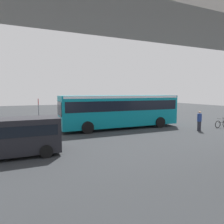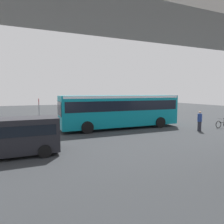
{
  "view_description": "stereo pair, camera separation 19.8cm",
  "coord_description": "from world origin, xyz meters",
  "px_view_note": "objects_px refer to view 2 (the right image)",
  "views": [
    {
      "loc": [
        7.03,
        17.2,
        3.42
      ],
      "look_at": [
        -0.22,
        0.25,
        1.6
      ],
      "focal_mm": 31.44,
      "sensor_mm": 36.0,
      "label": 1
    },
    {
      "loc": [
        6.85,
        17.28,
        3.42
      ],
      "look_at": [
        -0.22,
        0.25,
        1.6
      ],
      "focal_mm": 31.44,
      "sensor_mm": 36.0,
      "label": 2
    }
  ],
  "objects_px": {
    "parked_van": "(12,134)",
    "bicycle_black": "(222,124)",
    "city_bus": "(121,109)",
    "pedestrian": "(200,121)",
    "traffic_sign": "(39,107)"
  },
  "relations": [
    {
      "from": "city_bus",
      "to": "parked_van",
      "type": "relative_size",
      "value": 2.4
    },
    {
      "from": "bicycle_black",
      "to": "traffic_sign",
      "type": "distance_m",
      "value": 18.49
    },
    {
      "from": "pedestrian",
      "to": "traffic_sign",
      "type": "relative_size",
      "value": 0.64
    },
    {
      "from": "parked_van",
      "to": "traffic_sign",
      "type": "bearing_deg",
      "value": -99.98
    },
    {
      "from": "city_bus",
      "to": "pedestrian",
      "type": "xyz_separation_m",
      "value": [
        -5.91,
        4.01,
        -1.0
      ]
    },
    {
      "from": "traffic_sign",
      "to": "pedestrian",
      "type": "bearing_deg",
      "value": 146.65
    },
    {
      "from": "bicycle_black",
      "to": "traffic_sign",
      "type": "bearing_deg",
      "value": -26.9
    },
    {
      "from": "pedestrian",
      "to": "parked_van",
      "type": "bearing_deg",
      "value": 5.23
    },
    {
      "from": "city_bus",
      "to": "pedestrian",
      "type": "distance_m",
      "value": 7.22
    },
    {
      "from": "bicycle_black",
      "to": "traffic_sign",
      "type": "relative_size",
      "value": 0.63
    },
    {
      "from": "city_bus",
      "to": "bicycle_black",
      "type": "relative_size",
      "value": 6.52
    },
    {
      "from": "parked_van",
      "to": "bicycle_black",
      "type": "distance_m",
      "value": 18.29
    },
    {
      "from": "city_bus",
      "to": "traffic_sign",
      "type": "height_order",
      "value": "city_bus"
    },
    {
      "from": "parked_van",
      "to": "bicycle_black",
      "type": "xyz_separation_m",
      "value": [
        -18.19,
        -1.67,
        -0.81
      ]
    },
    {
      "from": "city_bus",
      "to": "parked_van",
      "type": "height_order",
      "value": "city_bus"
    }
  ]
}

